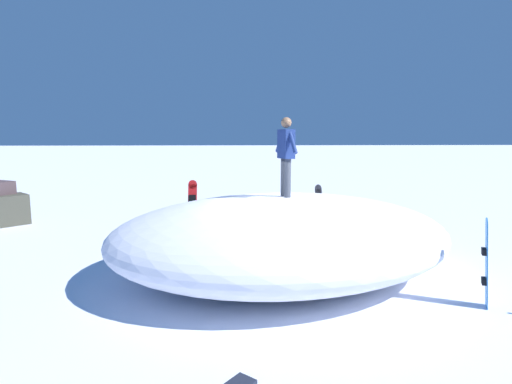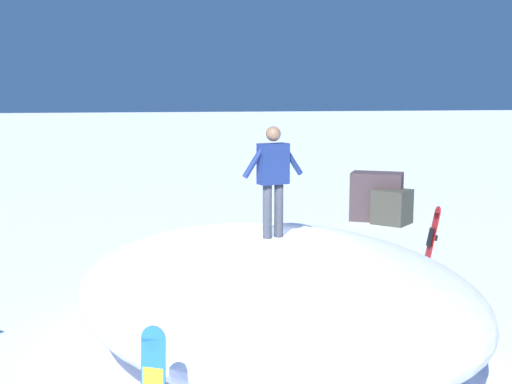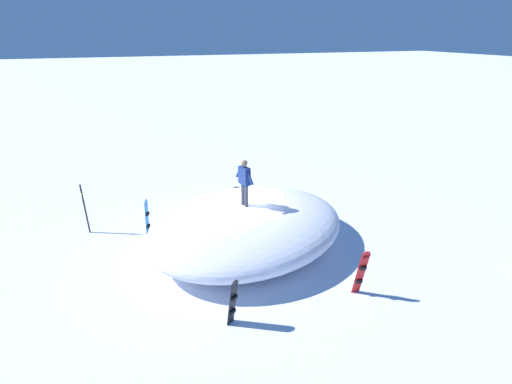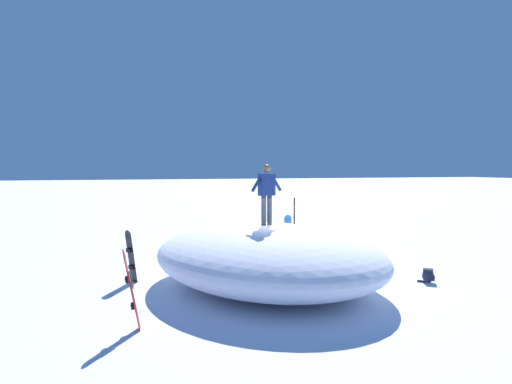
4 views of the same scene
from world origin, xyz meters
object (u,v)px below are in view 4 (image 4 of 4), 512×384
Objects in this scene: backpack_near at (428,276)px; trail_marker_pole at (294,221)px; snowboard_tertiary_upright at (131,255)px; snowboarder_standing at (267,190)px; snowboard_secondary_upright at (288,236)px; snowboard_primary_upright at (131,288)px.

trail_marker_pole is at bearing 12.35° from backpack_near.
snowboard_tertiary_upright is 3.04× the size of backpack_near.
backpack_near is at bearing -103.21° from snowboarder_standing.
snowboard_secondary_upright is at bearing 152.19° from trail_marker_pole.
snowboard_tertiary_upright is at bearing 120.58° from trail_marker_pole.
snowboard_tertiary_upright is 7.92m from trail_marker_pole.
trail_marker_pole is at bearing -27.81° from snowboard_secondary_upright.
snowboard_tertiary_upright is at bearing 72.33° from backpack_near.
backpack_near is 0.24× the size of trail_marker_pole.
snowboarder_standing reaches higher than trail_marker_pole.
snowboard_primary_upright is at bearing 122.34° from snowboarder_standing.
snowboarder_standing is at bearing -57.66° from snowboard_primary_upright.
snowboard_secondary_upright is 0.78× the size of trail_marker_pole.
backpack_near is at bearing -107.67° from snowboard_tertiary_upright.
snowboard_tertiary_upright is (-1.78, 5.63, -0.04)m from snowboard_secondary_upright.
snowboard_secondary_upright is (5.73, -5.76, -0.03)m from snowboard_primary_upright.
snowboard_primary_upright is 3.95m from snowboard_tertiary_upright.
snowboarder_standing reaches higher than backpack_near.
snowboard_primary_upright is 1.04× the size of snowboard_secondary_upright.
snowboard_primary_upright is 1.09× the size of snowboard_tertiary_upright.
snowboard_tertiary_upright is at bearing 66.99° from snowboarder_standing.
backpack_near is (1.31, -8.40, -0.67)m from snowboard_primary_upright.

